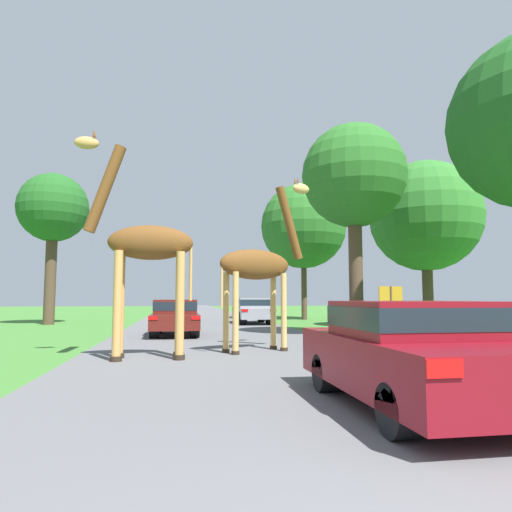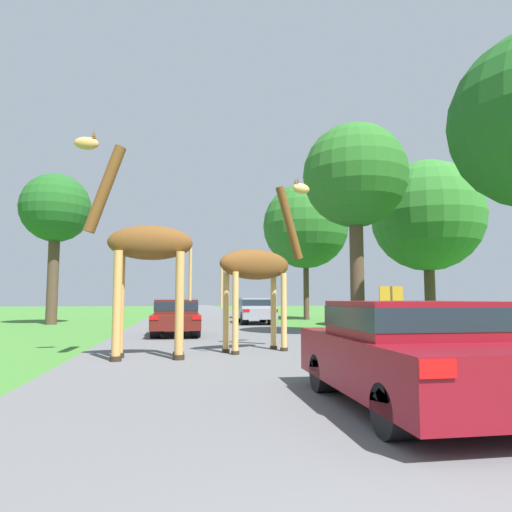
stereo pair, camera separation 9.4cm
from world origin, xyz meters
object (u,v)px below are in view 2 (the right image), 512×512
at_px(giraffe_near_road, 260,266).
at_px(tree_left_edge, 306,226).
at_px(tree_far_right, 56,210).
at_px(giraffe_companion, 145,251).
at_px(sign_post, 391,305).
at_px(tree_mid_field, 355,177).
at_px(car_lead_maroon, 410,351).
at_px(car_queue_left, 176,316).
at_px(tree_centre_back, 427,216).
at_px(car_queue_right, 254,310).

relative_size(giraffe_near_road, tree_left_edge, 0.54).
xyz_separation_m(giraffe_near_road, tree_far_right, (-8.96, 13.79, 3.91)).
bearing_deg(giraffe_companion, sign_post, -81.09).
distance_m(giraffe_near_road, tree_left_edge, 18.23).
xyz_separation_m(giraffe_companion, tree_mid_field, (7.28, 5.14, 3.46)).
height_order(car_lead_maroon, tree_far_right, tree_far_right).
height_order(tree_left_edge, tree_mid_field, tree_left_edge).
xyz_separation_m(car_queue_left, tree_centre_back, (11.61, 2.03, 4.54)).
height_order(tree_mid_field, sign_post, tree_mid_field).
height_order(car_queue_left, tree_left_edge, tree_left_edge).
bearing_deg(tree_mid_field, giraffe_near_road, -136.81).
xyz_separation_m(car_queue_right, tree_far_right, (-10.85, 0.62, 5.41)).
distance_m(car_queue_left, tree_mid_field, 8.60).
distance_m(tree_far_right, tree_mid_field, 16.48).
bearing_deg(giraffe_near_road, tree_far_right, -169.21).
relative_size(car_queue_left, tree_mid_field, 0.49).
xyz_separation_m(giraffe_near_road, tree_centre_back, (9.34, 7.73, 3.01)).
height_order(giraffe_near_road, sign_post, giraffe_near_road).
distance_m(car_queue_left, sign_post, 8.23).
bearing_deg(tree_left_edge, tree_centre_back, -69.12).
bearing_deg(giraffe_near_road, car_lead_maroon, -14.37).
bearing_deg(giraffe_near_road, car_queue_right, 149.62).
xyz_separation_m(giraffe_companion, car_queue_left, (0.66, 6.75, -1.78)).
bearing_deg(car_queue_right, car_queue_left, -119.10).
height_order(giraffe_companion, tree_left_edge, tree_left_edge).
xyz_separation_m(car_lead_maroon, tree_far_right, (-9.85, 20.24, 5.45)).
relative_size(car_lead_maroon, tree_centre_back, 0.50).
xyz_separation_m(giraffe_companion, tree_far_right, (-6.03, 14.84, 3.66)).
height_order(car_lead_maroon, car_queue_left, car_lead_maroon).
xyz_separation_m(tree_centre_back, tree_mid_field, (-4.99, -3.65, 0.70)).
bearing_deg(sign_post, tree_left_edge, 82.96).
relative_size(giraffe_companion, car_queue_right, 1.23).
height_order(car_lead_maroon, sign_post, sign_post).
relative_size(car_lead_maroon, tree_mid_field, 0.49).
distance_m(giraffe_near_road, tree_centre_back, 12.49).
xyz_separation_m(giraffe_companion, tree_left_edge, (8.81, 17.88, 3.62)).
height_order(giraffe_companion, tree_centre_back, tree_centre_back).
bearing_deg(tree_mid_field, tree_left_edge, 83.18).
bearing_deg(car_lead_maroon, giraffe_near_road, 97.87).
height_order(giraffe_near_road, giraffe_companion, giraffe_companion).
distance_m(giraffe_companion, tree_left_edge, 20.25).
distance_m(car_lead_maroon, car_queue_left, 12.55).
bearing_deg(car_lead_maroon, tree_mid_field, 71.83).
bearing_deg(tree_far_right, tree_centre_back, -18.31).
bearing_deg(car_lead_maroon, car_queue_right, 87.10).
bearing_deg(car_queue_left, giraffe_companion, -95.57).
bearing_deg(car_queue_left, giraffe_near_road, -68.23).
height_order(car_queue_left, tree_mid_field, tree_mid_field).
relative_size(car_lead_maroon, sign_post, 2.26).
xyz_separation_m(car_lead_maroon, tree_left_edge, (4.98, 23.27, 5.41)).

